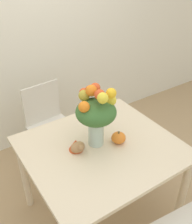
{
  "coord_description": "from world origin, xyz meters",
  "views": [
    {
      "loc": [
        -0.86,
        -1.23,
        2.03
      ],
      "look_at": [
        -0.01,
        0.05,
        1.05
      ],
      "focal_mm": 42.0,
      "sensor_mm": 36.0,
      "label": 1
    }
  ],
  "objects_px": {
    "flower_vase": "(96,113)",
    "dining_chair_near_window": "(50,126)",
    "pumpkin": "(119,138)",
    "turkey_figurine": "(77,146)"
  },
  "relations": [
    {
      "from": "flower_vase",
      "to": "pumpkin",
      "type": "distance_m",
      "value": 0.28
    },
    {
      "from": "flower_vase",
      "to": "pumpkin",
      "type": "relative_size",
      "value": 4.4
    },
    {
      "from": "flower_vase",
      "to": "dining_chair_near_window",
      "type": "distance_m",
      "value": 0.96
    },
    {
      "from": "flower_vase",
      "to": "turkey_figurine",
      "type": "bearing_deg",
      "value": 179.18
    },
    {
      "from": "turkey_figurine",
      "to": "pumpkin",
      "type": "bearing_deg",
      "value": -16.59
    },
    {
      "from": "pumpkin",
      "to": "dining_chair_near_window",
      "type": "distance_m",
      "value": 0.95
    },
    {
      "from": "flower_vase",
      "to": "dining_chair_near_window",
      "type": "bearing_deg",
      "value": 93.08
    },
    {
      "from": "pumpkin",
      "to": "turkey_figurine",
      "type": "bearing_deg",
      "value": 163.41
    },
    {
      "from": "flower_vase",
      "to": "turkey_figurine",
      "type": "relative_size",
      "value": 3.3
    },
    {
      "from": "pumpkin",
      "to": "turkey_figurine",
      "type": "relative_size",
      "value": 0.75
    }
  ]
}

